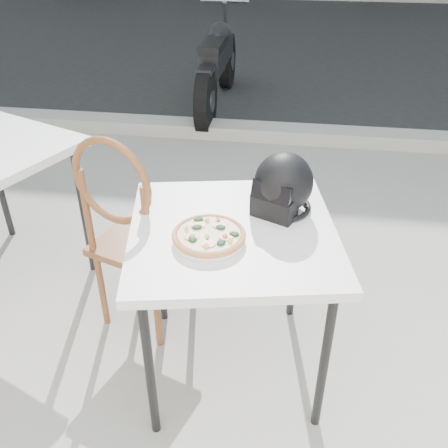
# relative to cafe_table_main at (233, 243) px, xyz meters

# --- Properties ---
(ground) EXTENTS (80.00, 80.00, 0.00)m
(ground) POSITION_rel_cafe_table_main_xyz_m (0.26, -0.27, -0.70)
(ground) COLOR gray
(ground) RESTS_ON ground
(street_asphalt) EXTENTS (30.00, 8.00, 0.00)m
(street_asphalt) POSITION_rel_cafe_table_main_xyz_m (0.26, 6.73, -0.70)
(street_asphalt) COLOR black
(street_asphalt) RESTS_ON ground
(curb) EXTENTS (30.00, 0.25, 0.12)m
(curb) POSITION_rel_cafe_table_main_xyz_m (0.26, 2.73, -0.64)
(curb) COLOR #98958E
(curb) RESTS_ON ground
(cafe_table_main) EXTENTS (0.95, 0.95, 0.77)m
(cafe_table_main) POSITION_rel_cafe_table_main_xyz_m (0.00, 0.00, 0.00)
(cafe_table_main) COLOR white
(cafe_table_main) RESTS_ON ground
(plate) EXTENTS (0.32, 0.32, 0.02)m
(plate) POSITION_rel_cafe_table_main_xyz_m (-0.08, -0.10, 0.08)
(plate) COLOR white
(plate) RESTS_ON cafe_table_main
(pizza) EXTENTS (0.36, 0.36, 0.03)m
(pizza) POSITION_rel_cafe_table_main_xyz_m (-0.08, -0.10, 0.10)
(pizza) COLOR #D1854C
(pizza) RESTS_ON plate
(helmet) EXTENTS (0.32, 0.33, 0.25)m
(helmet) POSITION_rel_cafe_table_main_xyz_m (0.18, 0.18, 0.18)
(helmet) COLOR black
(helmet) RESTS_ON cafe_table_main
(cafe_chair_main) EXTENTS (0.52, 0.52, 1.07)m
(cafe_chair_main) POSITION_rel_cafe_table_main_xyz_m (-0.50, 0.21, -0.10)
(cafe_chair_main) COLOR brown
(cafe_chair_main) RESTS_ON ground
(motorcycle) EXTENTS (0.52, 2.00, 1.00)m
(motorcycle) POSITION_rel_cafe_table_main_xyz_m (-0.62, 3.52, -0.26)
(motorcycle) COLOR black
(motorcycle) RESTS_ON street_asphalt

